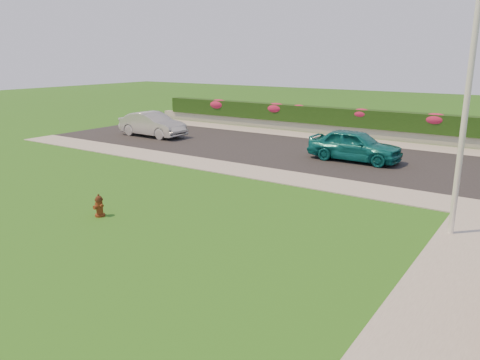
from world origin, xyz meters
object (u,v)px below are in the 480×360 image
Objects in this scene: fire_hydrant at (99,206)px; sedan_teal at (355,145)px; utility_pole at (464,124)px; sedan_silver at (152,124)px.

fire_hydrant is 0.16× the size of sedan_teal.
sedan_teal is 0.70× the size of utility_pole.
sedan_silver is 20.19m from utility_pole.
sedan_silver is at bearing 91.51° from sedan_teal.
utility_pole is at bearing -110.32° from sedan_silver.
fire_hydrant is 10.91m from utility_pole.
sedan_teal is 0.97× the size of sedan_silver.
fire_hydrant is 14.97m from sedan_silver.
utility_pole is at bearing 33.40° from fire_hydrant.
sedan_silver is 0.72× the size of utility_pole.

